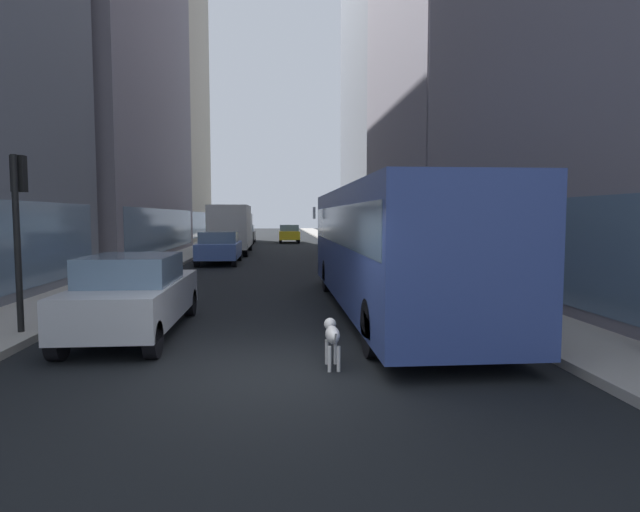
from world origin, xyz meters
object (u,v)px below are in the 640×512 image
Objects in this scene: car_black_suv at (244,234)px; box_truck at (232,228)px; car_grey_wagon at (240,236)px; dalmatian_dog at (332,335)px; pedestrian_with_handbag at (508,270)px; car_silver_sedan at (135,294)px; car_yellow_taxi at (289,234)px; traffic_light_near at (18,213)px; car_blue_hatchback at (219,248)px; transit_bus at (387,241)px.

box_truck is at bearing -90.00° from car_black_suv.
car_grey_wagon is 32.64m from dalmatian_dog.
box_truck reaches higher than pedestrian_with_handbag.
car_silver_sedan is at bearing -166.90° from pedestrian_with_handbag.
car_black_suv is 0.99× the size of car_yellow_taxi.
box_truck is (-0.00, 22.79, 0.84)m from car_silver_sedan.
traffic_light_near is at bearing 157.49° from dalmatian_dog.
dalmatian_dog is at bearing -83.47° from car_grey_wagon.
car_blue_hatchback is 7.32m from box_truck.
box_truck is (-0.00, -12.74, 0.84)m from car_black_suv.
car_silver_sedan reaches higher than dalmatian_dog.
car_black_suv is (0.00, 20.01, -0.00)m from car_blue_hatchback.
car_silver_sedan is 1.35× the size of traffic_light_near.
car_silver_sedan is at bearing -90.00° from car_blue_hatchback.
car_grey_wagon is at bearing 96.53° from dalmatian_dog.
pedestrian_with_handbag is 0.50× the size of traffic_light_near.
car_yellow_taxi is 2.57× the size of pedestrian_with_handbag.
car_silver_sedan is 8.93m from pedestrian_with_handbag.
dalmatian_dog is at bearing -81.66° from box_truck.
dalmatian_dog is at bearing -137.43° from pedestrian_with_handbag.
car_grey_wagon is (-5.60, 27.76, -0.95)m from transit_bus.
car_blue_hatchback is 15.88m from traffic_light_near.
pedestrian_with_handbag is (8.69, -13.49, 0.19)m from car_blue_hatchback.
car_grey_wagon and car_yellow_taxi have the same top height.
dalmatian_dog is 0.57× the size of pedestrian_with_handbag.
car_silver_sedan is 2.72× the size of pedestrian_with_handbag.
car_blue_hatchback is 14.35m from car_grey_wagon.
box_truck is at bearing 98.34° from dalmatian_dog.
box_truck is (-0.00, 7.27, 0.84)m from car_blue_hatchback.
car_yellow_taxi is at bearing 79.19° from car_blue_hatchback.
car_silver_sedan is at bearing 3.92° from traffic_light_near.
box_truck is at bearing -90.00° from car_grey_wagon.
car_silver_sedan and car_yellow_taxi have the same top height.
car_blue_hatchback is 20.01m from car_black_suv.
traffic_light_near is at bearing -97.64° from car_blue_hatchback.
car_black_suv is at bearing 90.00° from car_grey_wagon.
pedestrian_with_handbag is at bearing -82.24° from car_yellow_taxi.
car_black_suv is 34.62m from pedestrian_with_handbag.
car_yellow_taxi is 39.02m from dalmatian_dog.
car_grey_wagon is at bearing -121.24° from car_yellow_taxi.
transit_bus is 21.42m from box_truck.
car_yellow_taxi is (-1.60, 34.35, -0.95)m from transit_bus.
car_silver_sedan and car_grey_wagon have the same top height.
car_yellow_taxi is 34.76m from pedestrian_with_handbag.
car_black_suv is at bearing 90.00° from car_blue_hatchback.
box_truck is at bearing 84.77° from traffic_light_near.
car_grey_wagon is 29.17m from pedestrian_with_handbag.
transit_bus is 2.77× the size of car_blue_hatchback.
traffic_light_near reaches higher than car_blue_hatchback.
transit_bus is 11.98× the size of dalmatian_dog.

